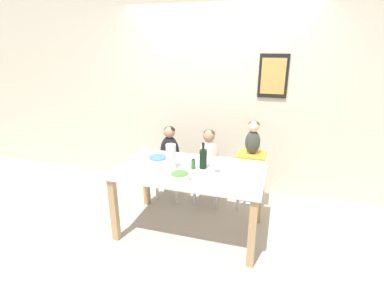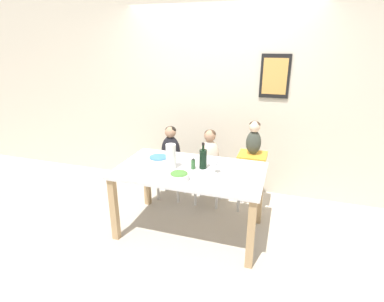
% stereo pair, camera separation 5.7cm
% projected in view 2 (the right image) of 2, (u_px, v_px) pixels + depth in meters
% --- Properties ---
extents(ground_plane, '(14.00, 14.00, 0.00)m').
position_uv_depth(ground_plane, '(190.00, 229.00, 3.44)').
color(ground_plane, '#BCB2A3').
extents(wall_back, '(10.00, 0.09, 2.70)m').
position_uv_depth(wall_back, '(218.00, 95.00, 4.08)').
color(wall_back, beige).
rests_on(wall_back, ground_plane).
extents(dining_table, '(1.56, 0.91, 0.76)m').
position_uv_depth(dining_table, '(190.00, 178.00, 3.21)').
color(dining_table, silver).
rests_on(dining_table, ground_plane).
extents(chair_far_left, '(0.40, 0.38, 0.46)m').
position_uv_depth(chair_far_left, '(171.00, 171.00, 4.06)').
color(chair_far_left, silver).
rests_on(chair_far_left, ground_plane).
extents(chair_far_center, '(0.40, 0.38, 0.46)m').
position_uv_depth(chair_far_center, '(209.00, 176.00, 3.91)').
color(chair_far_center, silver).
rests_on(chair_far_center, ground_plane).
extents(chair_right_highchair, '(0.34, 0.32, 0.75)m').
position_uv_depth(chair_right_highchair, '(252.00, 167.00, 3.69)').
color(chair_right_highchair, silver).
rests_on(chair_right_highchair, ground_plane).
extents(person_child_left, '(0.26, 0.18, 0.55)m').
position_uv_depth(person_child_left, '(171.00, 147.00, 3.95)').
color(person_child_left, black).
rests_on(person_child_left, chair_far_left).
extents(person_child_center, '(0.26, 0.18, 0.55)m').
position_uv_depth(person_child_center, '(210.00, 151.00, 3.79)').
color(person_child_center, beige).
rests_on(person_child_center, chair_far_center).
extents(person_baby_right, '(0.18, 0.14, 0.41)m').
position_uv_depth(person_baby_right, '(254.00, 137.00, 3.55)').
color(person_baby_right, '#3D4238').
rests_on(person_baby_right, chair_right_highchair).
extents(wine_bottle, '(0.08, 0.08, 0.29)m').
position_uv_depth(wine_bottle, '(203.00, 158.00, 3.16)').
color(wine_bottle, black).
rests_on(wine_bottle, dining_table).
extents(paper_towel_roll, '(0.11, 0.11, 0.27)m').
position_uv_depth(paper_towel_roll, '(171.00, 156.00, 3.15)').
color(paper_towel_roll, white).
rests_on(paper_towel_roll, dining_table).
extents(wine_glass_near, '(0.08, 0.08, 0.19)m').
position_uv_depth(wine_glass_near, '(215.00, 161.00, 3.03)').
color(wine_glass_near, white).
rests_on(wine_glass_near, dining_table).
extents(salad_bowl_large, '(0.20, 0.20, 0.08)m').
position_uv_depth(salad_bowl_large, '(179.00, 176.00, 2.92)').
color(salad_bowl_large, white).
rests_on(salad_bowl_large, dining_table).
extents(dinner_plate_front_left, '(0.21, 0.21, 0.01)m').
position_uv_depth(dinner_plate_front_left, '(141.00, 171.00, 3.11)').
color(dinner_plate_front_left, silver).
rests_on(dinner_plate_front_left, dining_table).
extents(dinner_plate_back_left, '(0.21, 0.21, 0.01)m').
position_uv_depth(dinner_plate_back_left, '(159.00, 157.00, 3.49)').
color(dinner_plate_back_left, teal).
rests_on(dinner_plate_back_left, dining_table).
extents(condiment_bottle_hot_sauce, '(0.04, 0.04, 0.13)m').
position_uv_depth(condiment_bottle_hot_sauce, '(193.00, 164.00, 3.17)').
color(condiment_bottle_hot_sauce, '#336633').
rests_on(condiment_bottle_hot_sauce, dining_table).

